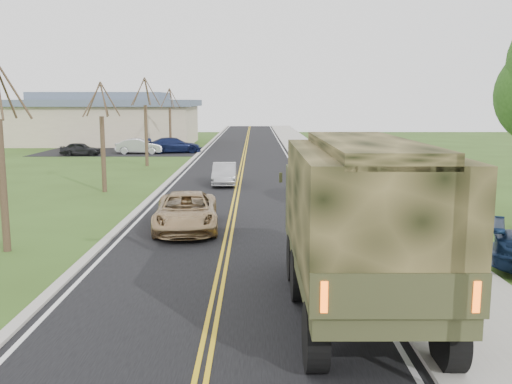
{
  "coord_description": "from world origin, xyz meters",
  "views": [
    {
      "loc": [
        0.93,
        -7.74,
        4.77
      ],
      "look_at": [
        0.98,
        10.72,
        1.8
      ],
      "focal_mm": 40.0,
      "sensor_mm": 36.0,
      "label": 1
    }
  ],
  "objects": [
    {
      "name": "road",
      "position": [
        0.0,
        40.0,
        0.01
      ],
      "size": [
        8.0,
        120.0,
        0.01
      ],
      "primitive_type": "cube",
      "color": "black",
      "rests_on": "ground"
    },
    {
      "name": "curb_right",
      "position": [
        4.15,
        40.0,
        0.06
      ],
      "size": [
        0.3,
        120.0,
        0.12
      ],
      "primitive_type": "cube",
      "color": "#9E998E",
      "rests_on": "ground"
    },
    {
      "name": "sidewalk_right",
      "position": [
        5.9,
        40.0,
        0.05
      ],
      "size": [
        3.2,
        120.0,
        0.1
      ],
      "primitive_type": "cube",
      "color": "#9E998E",
      "rests_on": "ground"
    },
    {
      "name": "curb_left",
      "position": [
        -4.15,
        40.0,
        0.05
      ],
      "size": [
        0.3,
        120.0,
        0.1
      ],
      "primitive_type": "cube",
      "color": "#9E998E",
      "rests_on": "ground"
    },
    {
      "name": "bare_tree_a",
      "position": [
        -7.0,
        10.0,
        2.63
      ],
      "size": [
        1.93,
        2.26,
        6.08
      ],
      "color": "#38281C",
      "rests_on": "ground"
    },
    {
      "name": "bare_tree_b",
      "position": [
        -7.0,
        22.0,
        2.48
      ],
      "size": [
        1.83,
        2.14,
        5.73
      ],
      "color": "#38281C",
      "rests_on": "ground"
    },
    {
      "name": "bare_tree_c",
      "position": [
        -7.0,
        34.0,
        2.78
      ],
      "size": [
        2.04,
        2.39,
        6.42
      ],
      "color": "#38281C",
      "rests_on": "ground"
    },
    {
      "name": "bare_tree_d",
      "position": [
        -7.0,
        46.0,
        2.55
      ],
      "size": [
        1.88,
        2.2,
        5.91
      ],
      "color": "#38281C",
      "rests_on": "ground"
    },
    {
      "name": "commercial_building",
      "position": [
        -15.98,
        55.97,
        2.69
      ],
      "size": [
        25.5,
        21.5,
        5.65
      ],
      "color": "tan",
      "rests_on": "ground"
    },
    {
      "name": "military_truck",
      "position": [
        3.2,
        4.51,
        2.28
      ],
      "size": [
        2.83,
        8.0,
        3.98
      ],
      "rotation": [
        0.0,
        0.0,
        -0.0
      ],
      "color": "black",
      "rests_on": "ground"
    },
    {
      "name": "suv_champagne",
      "position": [
        -1.62,
        13.05,
        0.69
      ],
      "size": [
        2.67,
        5.1,
        1.37
      ],
      "primitive_type": "imported",
      "rotation": [
        0.0,
        0.0,
        0.08
      ],
      "color": "tan",
      "rests_on": "ground"
    },
    {
      "name": "sedan_silver",
      "position": [
        -0.8,
        24.56,
        0.62
      ],
      "size": [
        1.4,
        3.8,
        1.24
      ],
      "primitive_type": "imported",
      "rotation": [
        0.0,
        0.0,
        0.02
      ],
      "color": "#A3A4A8",
      "rests_on": "ground"
    },
    {
      "name": "lot_car_dark",
      "position": [
        -14.3,
        42.0,
        0.58
      ],
      "size": [
        3.5,
        1.57,
        1.17
      ],
      "primitive_type": "imported",
      "rotation": [
        0.0,
        0.0,
        1.63
      ],
      "color": "black",
      "rests_on": "ground"
    },
    {
      "name": "lot_car_silver",
      "position": [
        -9.47,
        43.68,
        0.69
      ],
      "size": [
        4.22,
        1.51,
        1.39
      ],
      "primitive_type": "imported",
      "rotation": [
        0.0,
        0.0,
        1.58
      ],
      "color": "#B2B1B7",
      "rests_on": "ground"
    },
    {
      "name": "lot_car_navy",
      "position": [
        -6.46,
        44.6,
        0.71
      ],
      "size": [
        5.2,
        3.02,
        1.42
      ],
      "primitive_type": "imported",
      "rotation": [
        0.0,
        0.0,
        1.8
      ],
      "color": "#0F1739",
      "rests_on": "ground"
    }
  ]
}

